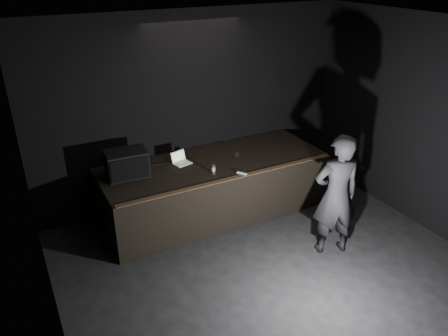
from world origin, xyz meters
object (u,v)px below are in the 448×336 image
(laptop, at_px, (181,160))
(person, at_px, (336,195))
(stage_riser, at_px, (214,187))
(stage_monitor, at_px, (127,164))
(beer_can, at_px, (213,169))

(laptop, height_order, person, person)
(stage_riser, relative_size, person, 2.01)
(person, bearing_deg, stage_monitor, -22.02)
(stage_monitor, relative_size, person, 0.34)
(stage_riser, xyz_separation_m, beer_can, (-0.21, -0.40, 0.58))
(laptop, bearing_deg, stage_monitor, 168.68)
(stage_monitor, bearing_deg, beer_can, -20.95)
(stage_riser, distance_m, beer_can, 0.74)
(laptop, relative_size, beer_can, 2.15)
(laptop, bearing_deg, stage_riser, -37.78)
(laptop, distance_m, person, 2.71)
(stage_monitor, height_order, person, person)
(stage_monitor, bearing_deg, laptop, 6.58)
(laptop, bearing_deg, beer_can, -77.44)
(stage_riser, height_order, stage_monitor, stage_monitor)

